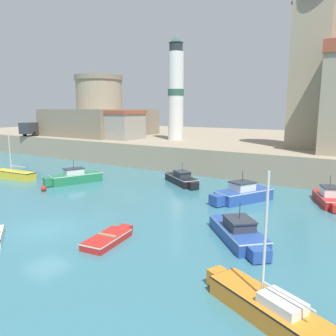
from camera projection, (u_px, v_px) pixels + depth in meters
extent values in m
plane|color=teal|center=(45.00, 230.00, 20.23)|extent=(200.00, 200.00, 0.00)
cube|color=gray|center=(256.00, 146.00, 52.87)|extent=(120.00, 40.00, 2.98)
cube|color=black|center=(181.00, 180.00, 32.73)|extent=(4.73, 3.88, 0.77)
cube|color=black|center=(193.00, 186.00, 30.31)|extent=(1.05, 1.10, 0.65)
cube|color=white|center=(181.00, 177.00, 32.67)|extent=(4.78, 3.92, 0.07)
cube|color=#333842|center=(182.00, 174.00, 32.41)|extent=(2.00, 1.87, 0.47)
cube|color=#2D333D|center=(182.00, 172.00, 32.36)|extent=(2.16, 2.01, 0.08)
cylinder|color=black|center=(182.00, 167.00, 32.28)|extent=(0.04, 0.04, 0.90)
cube|color=#237A4C|center=(77.00, 178.00, 33.09)|extent=(3.32, 5.21, 0.94)
cube|color=#237A4C|center=(48.00, 182.00, 31.49)|extent=(1.05, 0.97, 0.80)
cube|color=white|center=(76.00, 174.00, 33.02)|extent=(3.35, 5.27, 0.07)
cube|color=silver|center=(74.00, 171.00, 32.82)|extent=(1.74, 2.06, 0.52)
cube|color=#2D333D|center=(74.00, 169.00, 32.77)|extent=(1.87, 2.23, 0.08)
cylinder|color=black|center=(73.00, 164.00, 32.68)|extent=(0.04, 0.04, 0.90)
cube|color=red|center=(107.00, 239.00, 18.23)|extent=(1.80, 3.24, 0.42)
cube|color=red|center=(125.00, 229.00, 19.88)|extent=(0.84, 0.72, 0.35)
cube|color=white|center=(107.00, 237.00, 18.20)|extent=(1.82, 3.28, 0.07)
cube|color=#997F5B|center=(107.00, 235.00, 18.19)|extent=(1.18, 0.36, 0.08)
cube|color=#284C9E|center=(237.00, 233.00, 18.74)|extent=(4.62, 4.74, 0.74)
cube|color=#284C9E|center=(259.00, 254.00, 16.01)|extent=(1.27, 1.26, 0.63)
cube|color=white|center=(237.00, 228.00, 18.68)|extent=(4.67, 4.79, 0.07)
cube|color=#333842|center=(239.00, 224.00, 18.39)|extent=(2.14, 2.15, 0.52)
cube|color=#2D333D|center=(239.00, 219.00, 18.34)|extent=(2.30, 2.32, 0.08)
cylinder|color=black|center=(240.00, 211.00, 18.25)|extent=(0.04, 0.04, 0.90)
cube|color=#284C9E|center=(244.00, 195.00, 26.54)|extent=(3.79, 5.08, 0.94)
cube|color=#284C9E|center=(217.00, 200.00, 25.15)|extent=(1.30, 1.22, 0.80)
cube|color=white|center=(244.00, 190.00, 26.46)|extent=(3.83, 5.13, 0.07)
cube|color=silver|center=(242.00, 186.00, 26.28)|extent=(2.00, 2.11, 0.62)
cube|color=#2D333D|center=(242.00, 182.00, 26.22)|extent=(2.15, 2.28, 0.08)
cylinder|color=black|center=(243.00, 176.00, 26.14)|extent=(0.04, 0.04, 0.90)
cube|color=orange|center=(269.00, 311.00, 11.50)|extent=(5.03, 3.27, 0.77)
cube|color=orange|center=(218.00, 277.00, 13.80)|extent=(0.85, 0.92, 0.65)
cube|color=black|center=(270.00, 302.00, 11.44)|extent=(5.08, 3.30, 0.07)
cylinder|color=silver|center=(265.00, 236.00, 11.33)|extent=(0.10, 0.10, 4.57)
cylinder|color=silver|center=(286.00, 295.00, 10.82)|extent=(2.05, 1.00, 0.08)
cube|color=silver|center=(282.00, 303.00, 10.99)|extent=(1.73, 1.47, 0.36)
cube|color=red|center=(328.00, 199.00, 25.80)|extent=(2.89, 4.38, 0.70)
cube|color=white|center=(328.00, 196.00, 25.74)|extent=(2.91, 4.43, 0.07)
cube|color=silver|center=(329.00, 192.00, 25.48)|extent=(1.53, 1.75, 0.66)
cube|color=#2D333D|center=(330.00, 187.00, 25.41)|extent=(1.65, 1.89, 0.08)
cylinder|color=black|center=(330.00, 181.00, 25.32)|extent=(0.04, 0.04, 0.90)
cube|color=yellow|center=(14.00, 175.00, 35.14)|extent=(5.37, 1.78, 0.82)
cube|color=black|center=(14.00, 171.00, 35.08)|extent=(5.43, 1.80, 0.07)
cylinder|color=silver|center=(10.00, 151.00, 34.87)|extent=(0.10, 0.10, 4.28)
cylinder|color=silver|center=(18.00, 166.00, 34.67)|extent=(2.37, 0.33, 0.08)
sphere|color=red|center=(44.00, 189.00, 29.76)|extent=(0.49, 0.49, 0.49)
cube|color=gray|center=(311.00, 77.00, 36.24)|extent=(4.00, 4.00, 15.79)
cube|color=gray|center=(100.00, 122.00, 56.40)|extent=(14.68, 14.68, 4.36)
cylinder|color=gray|center=(100.00, 108.00, 55.98)|extent=(7.69, 7.69, 9.14)
cylinder|color=gray|center=(99.00, 78.00, 55.10)|extent=(8.07, 8.07, 0.80)
cylinder|color=silver|center=(176.00, 97.00, 46.19)|extent=(2.18, 2.18, 12.16)
cylinder|color=#2D5647|center=(176.00, 92.00, 46.08)|extent=(2.24, 2.24, 0.90)
cylinder|color=#262D33|center=(176.00, 47.00, 45.01)|extent=(1.85, 1.85, 1.20)
cone|color=#2D5647|center=(176.00, 40.00, 44.83)|extent=(2.07, 2.07, 0.80)
cube|color=gray|center=(119.00, 126.00, 48.71)|extent=(6.24, 4.88, 3.70)
cube|color=#9E472D|center=(119.00, 112.00, 48.34)|extent=(6.55, 5.13, 0.50)
cube|color=#333338|center=(31.00, 128.00, 53.99)|extent=(2.83, 3.62, 1.80)
cube|color=#333338|center=(39.00, 129.00, 55.94)|extent=(2.26, 1.76, 1.40)
cube|color=#334756|center=(41.00, 127.00, 56.32)|extent=(1.77, 0.57, 0.70)
cylinder|color=black|center=(35.00, 133.00, 56.27)|extent=(0.47, 0.84, 0.80)
cylinder|color=black|center=(44.00, 133.00, 55.67)|extent=(0.47, 0.84, 0.80)
cylinder|color=black|center=(25.00, 134.00, 54.08)|extent=(0.47, 0.84, 0.80)
cylinder|color=black|center=(34.00, 134.00, 53.48)|extent=(0.47, 0.84, 0.80)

